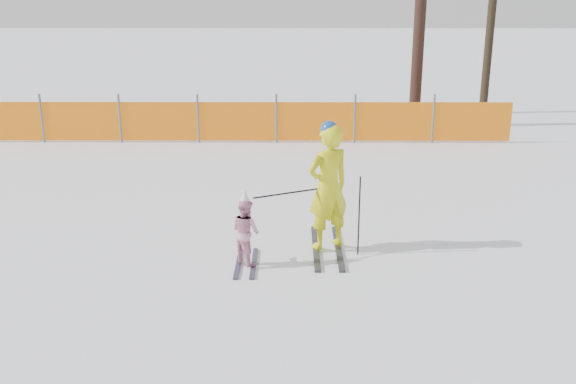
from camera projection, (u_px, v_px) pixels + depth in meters
name	position (u px, v px, depth m)	size (l,w,h in m)	color
ground	(288.00, 271.00, 8.98)	(120.00, 120.00, 0.00)	white
adult	(328.00, 187.00, 9.44)	(0.82, 1.73, 1.98)	black
child	(245.00, 231.00, 9.04)	(0.58, 1.06, 1.13)	black
ski_poles	(326.00, 205.00, 9.27)	(1.54, 0.49, 1.21)	black
safety_fence	(195.00, 121.00, 16.37)	(16.02, 0.06, 1.25)	#595960
tree_trunks	(451.00, 19.00, 18.42)	(2.89, 2.45, 6.28)	black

